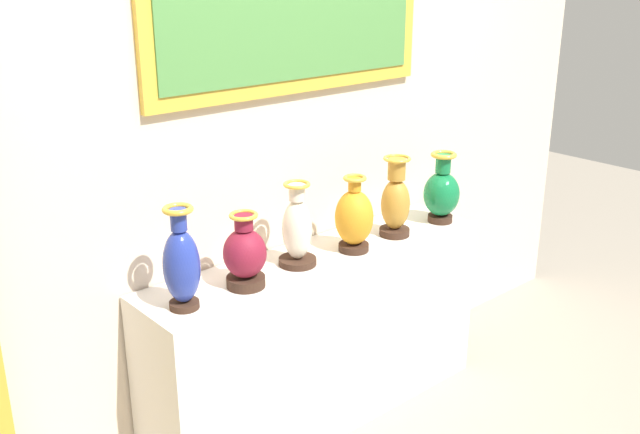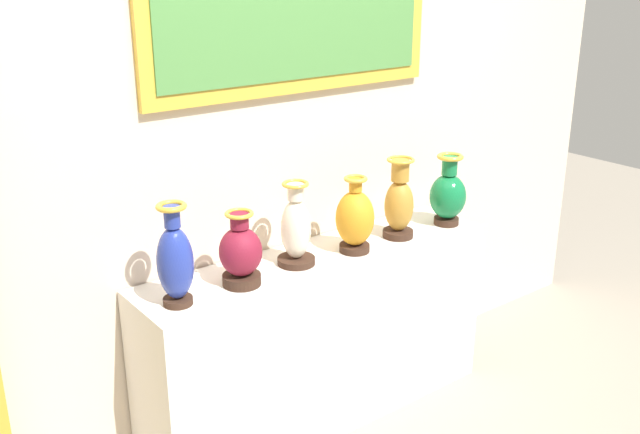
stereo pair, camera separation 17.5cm
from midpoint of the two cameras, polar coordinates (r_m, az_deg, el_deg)
The scene contains 9 objects.
ground_plane at distance 3.57m, azimuth -1.45°, elevation -15.06°, with size 10.18×10.18×0.00m, color gray.
display_shelf at distance 3.35m, azimuth -1.51°, elevation -9.39°, with size 1.68×0.39×0.81m, color silver.
back_wall at distance 3.19m, azimuth -4.61°, elevation 8.21°, with size 4.18×0.14×2.77m.
vase_cobalt at distance 2.71m, azimuth -12.56°, elevation -3.62°, with size 0.14×0.14×0.40m.
vase_burgundy at distance 2.86m, azimuth -7.62°, elevation -2.96°, with size 0.17×0.17×0.31m.
vase_ivory at distance 3.03m, azimuth -3.44°, elevation -1.06°, with size 0.16×0.16×0.36m.
vase_amber at distance 3.17m, azimuth 1.10°, elevation -0.10°, with size 0.17×0.17×0.34m.
vase_ochre at distance 3.36m, azimuth 4.42°, elevation 1.17°, with size 0.14×0.14×0.37m.
vase_emerald at distance 3.56m, azimuth 8.06°, elevation 1.92°, with size 0.18×0.18×0.35m.
Camera 1 is at (-1.93, -2.21, 2.04)m, focal length 41.10 mm.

